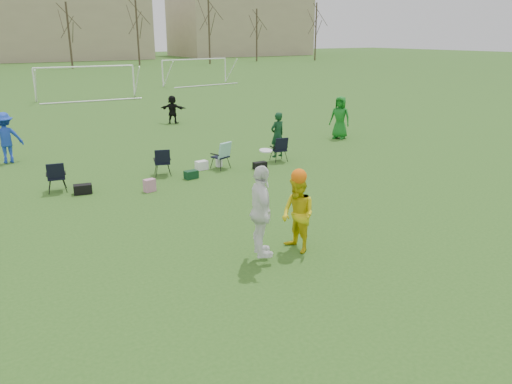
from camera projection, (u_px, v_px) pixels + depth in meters
ground at (281, 272)px, 10.50m from camera, size 260.00×260.00×0.00m
fielder_blue at (5, 138)px, 19.10m from camera, size 1.31×0.81×1.95m
fielder_green_far at (340, 118)px, 23.58m from camera, size 1.03×1.16×1.99m
fielder_black at (173, 109)px, 27.62m from camera, size 1.37×1.30×1.55m
center_contest at (279, 212)px, 10.88m from camera, size 1.82×1.27×2.55m
sideline_setup at (208, 155)px, 18.09m from camera, size 8.88×2.13×1.91m
goal_mid at (85, 73)px, 37.83m from camera, size 7.40×0.63×2.46m
goal_right at (195, 64)px, 48.72m from camera, size 7.35×1.14×2.46m
building_row at (9, 27)px, 89.76m from camera, size 126.00×16.00×13.00m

